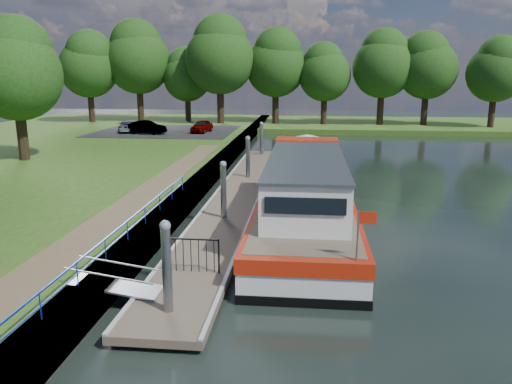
# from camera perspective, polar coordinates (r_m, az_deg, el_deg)

# --- Properties ---
(ground) EXTENTS (160.00, 160.00, 0.00)m
(ground) POSITION_cam_1_polar(r_m,az_deg,el_deg) (14.65, -9.34, -13.76)
(ground) COLOR black
(ground) RESTS_ON ground
(bank_edge) EXTENTS (1.10, 90.00, 0.78)m
(bank_edge) POSITION_cam_1_polar(r_m,az_deg,el_deg) (28.91, -6.54, 0.82)
(bank_edge) COLOR #473D2D
(bank_edge) RESTS_ON ground
(far_bank) EXTENTS (60.00, 18.00, 0.60)m
(far_bank) POSITION_cam_1_polar(r_m,az_deg,el_deg) (65.39, 13.38, 7.48)
(far_bank) COLOR #2E5017
(far_bank) RESTS_ON ground
(footpath) EXTENTS (1.60, 40.00, 0.05)m
(footpath) POSITION_cam_1_polar(r_m,az_deg,el_deg) (22.82, -14.88, -1.90)
(footpath) COLOR brown
(footpath) RESTS_ON riverbank
(carpark) EXTENTS (14.00, 12.00, 0.06)m
(carpark) POSITION_cam_1_polar(r_m,az_deg,el_deg) (52.94, -10.21, 6.87)
(carpark) COLOR black
(carpark) RESTS_ON riverbank
(blue_fence) EXTENTS (0.04, 18.04, 0.72)m
(blue_fence) POSITION_cam_1_polar(r_m,az_deg,el_deg) (17.63, -15.63, -4.72)
(blue_fence) COLOR #0C2DBF
(blue_fence) RESTS_ON riverbank
(pontoon) EXTENTS (2.50, 30.00, 0.56)m
(pontoon) POSITION_cam_1_polar(r_m,az_deg,el_deg) (26.60, -2.08, -0.66)
(pontoon) COLOR brown
(pontoon) RESTS_ON ground
(mooring_piles) EXTENTS (0.30, 27.30, 3.55)m
(mooring_piles) POSITION_cam_1_polar(r_m,az_deg,el_deg) (26.35, -2.10, 1.65)
(mooring_piles) COLOR gray
(mooring_piles) RESTS_ON ground
(gangway) EXTENTS (2.58, 1.00, 0.92)m
(gangway) POSITION_cam_1_polar(r_m,az_deg,el_deg) (15.37, -15.71, -10.17)
(gangway) COLOR #A5A8AD
(gangway) RESTS_ON ground
(gate_panel) EXTENTS (1.85, 0.05, 1.15)m
(gate_panel) POSITION_cam_1_polar(r_m,az_deg,el_deg) (16.15, -7.46, -6.61)
(gate_panel) COLOR black
(gate_panel) RESTS_ON ground
(barge) EXTENTS (4.36, 21.15, 4.78)m
(barge) POSITION_cam_1_polar(r_m,az_deg,el_deg) (24.43, 5.71, 0.19)
(barge) COLOR black
(barge) RESTS_ON ground
(horizon_trees) EXTENTS (54.38, 10.03, 12.87)m
(horizon_trees) POSITION_cam_1_polar(r_m,az_deg,el_deg) (61.46, 1.08, 14.62)
(horizon_trees) COLOR #332316
(horizon_trees) RESTS_ON ground
(bank_tree_a) EXTENTS (6.12, 6.12, 9.72)m
(bank_tree_a) POSITION_cam_1_polar(r_m,az_deg,el_deg) (38.07, -25.75, 12.69)
(bank_tree_a) COLOR #332316
(bank_tree_a) RESTS_ON riverbank
(car_a) EXTENTS (1.93, 3.77, 1.23)m
(car_a) POSITION_cam_1_polar(r_m,az_deg,el_deg) (51.04, -6.22, 7.49)
(car_a) COLOR #999999
(car_a) RESTS_ON carpark
(car_b) EXTENTS (4.10, 2.10, 1.29)m
(car_b) POSITION_cam_1_polar(r_m,az_deg,el_deg) (50.58, -12.44, 7.23)
(car_b) COLOR #999999
(car_b) RESTS_ON carpark
(car_c) EXTENTS (2.55, 4.25, 1.15)m
(car_c) POSITION_cam_1_polar(r_m,az_deg,el_deg) (52.74, -14.48, 7.29)
(car_c) COLOR #999999
(car_c) RESTS_ON carpark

